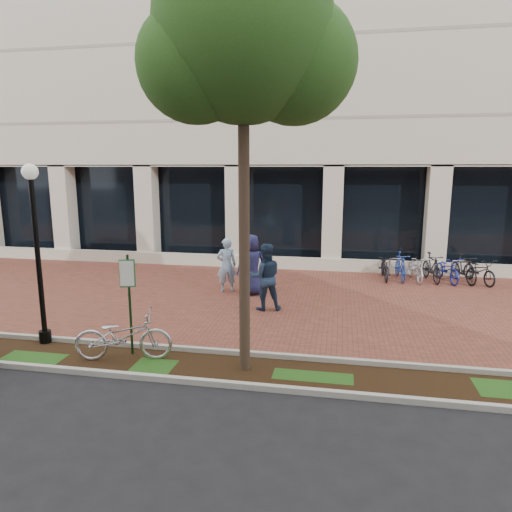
% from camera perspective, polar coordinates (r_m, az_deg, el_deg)
% --- Properties ---
extents(ground, '(120.00, 120.00, 0.00)m').
position_cam_1_polar(ground, '(14.63, 0.98, -5.38)').
color(ground, black).
rests_on(ground, ground).
extents(brick_plaza, '(40.00, 9.00, 0.01)m').
position_cam_1_polar(brick_plaza, '(14.63, 0.98, -5.36)').
color(brick_plaza, brown).
rests_on(brick_plaza, ground).
extents(planting_strip, '(40.00, 1.50, 0.01)m').
position_cam_1_polar(planting_strip, '(9.81, -4.28, -13.89)').
color(planting_strip, black).
rests_on(planting_strip, ground).
extents(curb_plaza_side, '(40.00, 0.12, 0.12)m').
position_cam_1_polar(curb_plaza_side, '(10.45, -3.21, -11.93)').
color(curb_plaza_side, '#ADACA3').
rests_on(curb_plaza_side, ground).
extents(curb_street_side, '(40.00, 0.12, 0.12)m').
position_cam_1_polar(curb_street_side, '(9.14, -5.52, -15.51)').
color(curb_street_side, '#ADACA3').
rests_on(curb_street_side, ground).
extents(near_office_building, '(40.00, 12.12, 16.00)m').
position_cam_1_polar(near_office_building, '(25.13, 5.44, 24.61)').
color(near_office_building, beige).
rests_on(near_office_building, ground).
extents(parking_sign, '(0.34, 0.07, 2.28)m').
position_cam_1_polar(parking_sign, '(10.39, -15.60, -4.29)').
color(parking_sign, '#153B18').
rests_on(parking_sign, ground).
extents(lamppost, '(0.36, 0.36, 4.22)m').
position_cam_1_polar(lamppost, '(11.64, -25.72, 1.29)').
color(lamppost, black).
rests_on(lamppost, ground).
extents(street_tree, '(4.00, 3.33, 8.24)m').
position_cam_1_polar(street_tree, '(9.19, -1.21, 25.00)').
color(street_tree, '#4D3A2C').
rests_on(street_tree, ground).
extents(locked_bicycle, '(2.20, 1.20, 1.10)m').
position_cam_1_polar(locked_bicycle, '(10.41, -16.24, -9.56)').
color(locked_bicycle, silver).
rests_on(locked_bicycle, ground).
extents(pedestrian_left, '(0.78, 0.65, 1.83)m').
position_cam_1_polar(pedestrian_left, '(15.29, -3.71, -1.14)').
color(pedestrian_left, '#97BFE2').
rests_on(pedestrian_left, ground).
extents(pedestrian_mid, '(1.13, 0.98, 1.97)m').
position_cam_1_polar(pedestrian_mid, '(13.32, 1.16, -2.64)').
color(pedestrian_mid, '#1F314E').
rests_on(pedestrian_mid, ground).
extents(pedestrian_right, '(1.14, 0.94, 2.00)m').
position_cam_1_polar(pedestrian_right, '(14.90, -0.54, -1.10)').
color(pedestrian_right, '#1E214D').
rests_on(pedestrian_right, ground).
extents(bike_rack_cluster, '(4.23, 1.90, 1.04)m').
position_cam_1_polar(bike_rack_cluster, '(17.94, 21.08, -1.43)').
color(bike_rack_cluster, black).
rests_on(bike_rack_cluster, ground).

